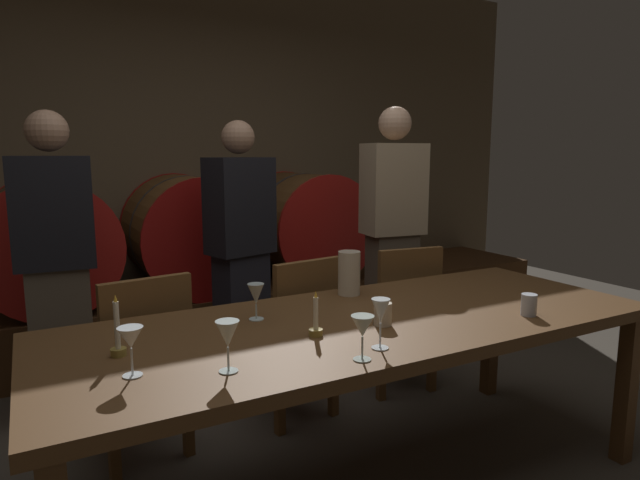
{
  "coord_description": "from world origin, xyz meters",
  "views": [
    {
      "loc": [
        -1.05,
        -1.86,
        1.41
      ],
      "look_at": [
        0.19,
        0.41,
        1.0
      ],
      "focal_mm": 30.4,
      "sensor_mm": 36.0,
      "label": 1
    }
  ],
  "objects": [
    {
      "name": "pitcher",
      "position": [
        0.28,
        0.28,
        0.85
      ],
      "size": [
        0.11,
        0.11,
        0.21
      ],
      "color": "beige",
      "rests_on": "dining_table"
    },
    {
      "name": "guest_left",
      "position": [
        -0.93,
        1.2,
        0.83
      ],
      "size": [
        0.4,
        0.28,
        1.63
      ],
      "rotation": [
        0.0,
        0.0,
        3.04
      ],
      "color": "brown",
      "rests_on": "ground"
    },
    {
      "name": "guest_right",
      "position": [
        1.04,
        0.98,
        0.88
      ],
      "size": [
        0.41,
        0.28,
        1.71
      ],
      "rotation": [
        0.0,
        0.0,
        3.02
      ],
      "color": "brown",
      "rests_on": "ground"
    },
    {
      "name": "wine_barrel_center",
      "position": [
        -0.0,
        2.08,
        0.83
      ],
      "size": [
        0.86,
        0.86,
        0.86
      ],
      "color": "brown",
      "rests_on": "barrel_shelf"
    },
    {
      "name": "wine_glass_left",
      "position": [
        -0.54,
        -0.34,
        0.86
      ],
      "size": [
        0.07,
        0.07,
        0.16
      ],
      "color": "silver",
      "rests_on": "dining_table"
    },
    {
      "name": "candle_right",
      "position": [
        -0.15,
        -0.17,
        0.79
      ],
      "size": [
        0.05,
        0.05,
        0.17
      ],
      "color": "olive",
      "rests_on": "dining_table"
    },
    {
      "name": "chair_right",
      "position": [
        0.86,
        0.63,
        0.49
      ],
      "size": [
        0.45,
        0.45,
        0.88
      ],
      "rotation": [
        0.0,
        0.0,
        3.01
      ],
      "color": "brown",
      "rests_on": "ground"
    },
    {
      "name": "cup_left",
      "position": [
        0.14,
        -0.19,
        0.79
      ],
      "size": [
        0.07,
        0.07,
        0.09
      ],
      "primitive_type": "cylinder",
      "color": "beige",
      "rests_on": "dining_table"
    },
    {
      "name": "chair_left",
      "position": [
        -0.64,
        0.59,
        0.49
      ],
      "size": [
        0.45,
        0.45,
        0.88
      ],
      "rotation": [
        0.0,
        0.0,
        3.28
      ],
      "color": "brown",
      "rests_on": "ground"
    },
    {
      "name": "chair_center",
      "position": [
        0.16,
        0.61,
        0.49
      ],
      "size": [
        0.45,
        0.45,
        0.88
      ],
      "rotation": [
        0.0,
        0.0,
        3.28
      ],
      "color": "brown",
      "rests_on": "ground"
    },
    {
      "name": "wine_glass_far_right",
      "position": [
        -0.01,
        -0.39,
        0.87
      ],
      "size": [
        0.07,
        0.07,
        0.18
      ],
      "color": "white",
      "rests_on": "dining_table"
    },
    {
      "name": "wine_glass_right",
      "position": [
        -0.13,
        -0.45,
        0.85
      ],
      "size": [
        0.08,
        0.08,
        0.15
      ],
      "color": "silver",
      "rests_on": "dining_table"
    },
    {
      "name": "wine_barrel_right",
      "position": [
        0.96,
        2.08,
        0.83
      ],
      "size": [
        0.86,
        0.86,
        0.86
      ],
      "color": "brown",
      "rests_on": "barrel_shelf"
    },
    {
      "name": "wine_glass_far_left",
      "position": [
        -0.81,
        -0.23,
        0.86
      ],
      "size": [
        0.08,
        0.08,
        0.15
      ],
      "color": "white",
      "rests_on": "dining_table"
    },
    {
      "name": "guest_center",
      "position": [
        0.09,
        1.24,
        0.82
      ],
      "size": [
        0.43,
        0.33,
        1.61
      ],
      "rotation": [
        0.0,
        0.0,
        3.41
      ],
      "color": "black",
      "rests_on": "ground"
    },
    {
      "name": "wine_barrel_left",
      "position": [
        -0.94,
        2.08,
        0.83
      ],
      "size": [
        0.86,
        0.86,
        0.86
      ],
      "color": "brown",
      "rests_on": "barrel_shelf"
    },
    {
      "name": "barrel_shelf",
      "position": [
        0.0,
        2.08,
        0.2
      ],
      "size": [
        6.25,
        0.9,
        0.41
      ],
      "primitive_type": "cube",
      "color": "#4C2D16",
      "rests_on": "ground"
    },
    {
      "name": "back_wall",
      "position": [
        0.0,
        2.63,
        1.49
      ],
      "size": [
        6.94,
        0.24,
        2.98
      ],
      "primitive_type": "cube",
      "color": "brown",
      "rests_on": "ground"
    },
    {
      "name": "candle_left",
      "position": [
        -0.82,
        -0.03,
        0.8
      ],
      "size": [
        0.05,
        0.05,
        0.21
      ],
      "color": "olive",
      "rests_on": "dining_table"
    },
    {
      "name": "wine_glass_center",
      "position": [
        -0.26,
        0.12,
        0.85
      ],
      "size": [
        0.07,
        0.07,
        0.15
      ],
      "color": "silver",
      "rests_on": "dining_table"
    },
    {
      "name": "dining_table",
      "position": [
        0.12,
        -0.08,
        0.68
      ],
      "size": [
        2.5,
        0.94,
        0.74
      ],
      "color": "brown",
      "rests_on": "ground"
    },
    {
      "name": "cup_right",
      "position": [
        0.75,
        -0.37,
        0.79
      ],
      "size": [
        0.06,
        0.06,
        0.09
      ],
      "primitive_type": "cylinder",
      "color": "silver",
      "rests_on": "dining_table"
    }
  ]
}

